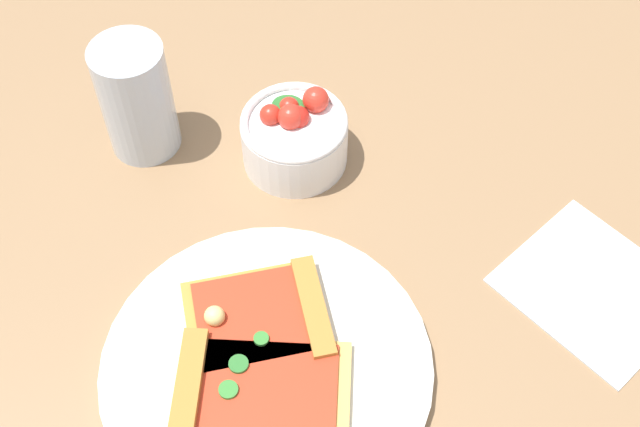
# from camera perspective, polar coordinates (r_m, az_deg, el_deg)

# --- Properties ---
(ground_plane) EXTENTS (2.40, 2.40, 0.00)m
(ground_plane) POSITION_cam_1_polar(r_m,az_deg,el_deg) (0.73, -5.08, -8.68)
(ground_plane) COLOR #93704C
(ground_plane) RESTS_ON ground
(plate) EXTENTS (0.28, 0.28, 0.01)m
(plate) POSITION_cam_1_polar(r_m,az_deg,el_deg) (0.71, -3.66, -10.48)
(plate) COLOR silver
(plate) RESTS_ON ground_plane
(pizza_slice_near) EXTENTS (0.17, 0.16, 0.02)m
(pizza_slice_near) POSITION_cam_1_polar(r_m,az_deg,el_deg) (0.69, -5.01, -11.96)
(pizza_slice_near) COLOR #E5B256
(pizza_slice_near) RESTS_ON plate
(pizza_slice_far) EXTENTS (0.15, 0.15, 0.02)m
(pizza_slice_far) POSITION_cam_1_polar(r_m,az_deg,el_deg) (0.71, -3.58, -7.18)
(pizza_slice_far) COLOR gold
(pizza_slice_far) RESTS_ON plate
(salad_bowl) EXTENTS (0.10, 0.10, 0.07)m
(salad_bowl) POSITION_cam_1_polar(r_m,az_deg,el_deg) (0.82, -1.75, 5.31)
(salad_bowl) COLOR white
(salad_bowl) RESTS_ON ground_plane
(soda_glass) EXTENTS (0.07, 0.07, 0.12)m
(soda_glass) POSITION_cam_1_polar(r_m,az_deg,el_deg) (0.83, -12.41, 7.54)
(soda_glass) COLOR silver
(soda_glass) RESTS_ON ground_plane
(paper_napkin) EXTENTS (0.17, 0.15, 0.00)m
(paper_napkin) POSITION_cam_1_polar(r_m,az_deg,el_deg) (0.79, 18.27, -4.85)
(paper_napkin) COLOR white
(paper_napkin) RESTS_ON ground_plane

